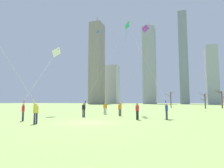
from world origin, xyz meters
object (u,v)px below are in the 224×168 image
object	(u,v)px
kite_flyer_midfield_left_teal	(91,94)
bare_tree_leftmost	(222,98)
kite_flyer_midfield_center_purple	(124,96)
kite_flyer_foreground_right_pink	(26,96)
bystander_watching_nearby	(105,108)
bare_tree_left_of_center	(171,99)
distant_kite_high_overhead_blue	(96,43)
kite_flyer_far_back_green	(152,79)
bystander_far_off_by_trees	(137,110)
bare_tree_far_right_edge	(205,100)
kite_flyer_midfield_right_white	(35,90)

from	to	relation	value
kite_flyer_midfield_left_teal	bare_tree_leftmost	distance (m)	42.36
kite_flyer_midfield_center_purple	bare_tree_leftmost	distance (m)	38.94
kite_flyer_foreground_right_pink	bystander_watching_nearby	size ratio (longest dim) A/B	6.69
bare_tree_left_of_center	bare_tree_leftmost	xyz separation A→B (m)	(13.05, 0.09, 0.09)
distant_kite_high_overhead_blue	bare_tree_left_of_center	xyz separation A→B (m)	(13.66, 22.87, -11.30)
kite_flyer_far_back_green	bare_tree_left_of_center	xyz separation A→B (m)	(0.94, 36.28, -1.67)
kite_flyer_far_back_green	bare_tree_left_of_center	bearing A→B (deg)	88.52
kite_flyer_far_back_green	distant_kite_high_overhead_blue	size ratio (longest dim) A/B	0.84
bare_tree_left_of_center	bare_tree_leftmost	size ratio (longest dim) A/B	0.94
distant_kite_high_overhead_blue	bare_tree_leftmost	distance (m)	36.96
bystander_far_off_by_trees	bare_tree_leftmost	xyz separation A→B (m)	(15.16, 39.19, 1.73)
kite_flyer_midfield_center_purple	bystander_watching_nearby	size ratio (longest dim) A/B	7.43
bare_tree_far_right_edge	kite_flyer_midfield_left_teal	bearing A→B (deg)	-117.23
bare_tree_left_of_center	bystander_watching_nearby	bearing A→B (deg)	-103.65
bare_tree_far_right_edge	bare_tree_leftmost	xyz separation A→B (m)	(4.61, 4.17, 0.52)
bystander_far_off_by_trees	distant_kite_high_overhead_blue	xyz separation A→B (m)	(-11.55, 16.23, 12.94)
bystander_far_off_by_trees	bystander_watching_nearby	distance (m)	8.67
kite_flyer_far_back_green	bare_tree_leftmost	bearing A→B (deg)	68.97
bystander_watching_nearby	distant_kite_high_overhead_blue	bearing A→B (deg)	120.30
kite_flyer_foreground_right_pink	bare_tree_left_of_center	xyz separation A→B (m)	(9.20, 46.01, 0.38)
kite_flyer_foreground_right_pink	bystander_watching_nearby	distance (m)	13.46
bystander_watching_nearby	distant_kite_high_overhead_blue	world-z (taller)	distant_kite_high_overhead_blue
bare_tree_far_right_edge	distant_kite_high_overhead_blue	bearing A→B (deg)	-139.63
bare_tree_leftmost	bare_tree_left_of_center	bearing A→B (deg)	-179.60
kite_flyer_midfield_center_purple	bystander_watching_nearby	distance (m)	4.10
bare_tree_far_right_edge	bare_tree_left_of_center	bearing A→B (deg)	154.18
kite_flyer_midfield_right_white	bare_tree_left_of_center	distance (m)	43.32
bare_tree_leftmost	kite_flyer_far_back_green	bearing A→B (deg)	-111.03
bare_tree_left_of_center	kite_flyer_midfield_left_teal	bearing A→B (deg)	-102.74
bystander_watching_nearby	bare_tree_left_of_center	distance (m)	33.66
kite_flyer_far_back_green	bystander_watching_nearby	xyz separation A→B (m)	(-7.00, 3.61, -3.32)
bystander_far_off_by_trees	bare_tree_far_right_edge	xyz separation A→B (m)	(10.55, 35.02, 1.21)
bystander_far_off_by_trees	distant_kite_high_overhead_blue	distance (m)	23.75
kite_flyer_midfield_right_white	bare_tree_far_right_edge	xyz separation A→B (m)	(20.74, 37.46, -0.86)
kite_flyer_foreground_right_pink	bystander_far_off_by_trees	bearing A→B (deg)	44.29
kite_flyer_midfield_center_purple	kite_flyer_midfield_left_teal	xyz separation A→B (m)	(-3.58, -1.94, 0.15)
bystander_far_off_by_trees	bare_tree_far_right_edge	bearing A→B (deg)	73.23
kite_flyer_far_back_green	bare_tree_leftmost	size ratio (longest dim) A/B	2.74
bystander_far_off_by_trees	bare_tree_left_of_center	size ratio (longest dim) A/B	0.34
bare_tree_left_of_center	bare_tree_far_right_edge	distance (m)	9.38
distant_kite_high_overhead_blue	bare_tree_far_right_edge	bearing A→B (deg)	40.37
bystander_far_off_by_trees	kite_flyer_midfield_center_purple	bearing A→B (deg)	119.58
bare_tree_far_right_edge	kite_flyer_midfield_center_purple	bearing A→B (deg)	-113.27
bare_tree_left_of_center	kite_flyer_foreground_right_pink	bearing A→B (deg)	-101.31
kite_flyer_midfield_center_purple	distant_kite_high_overhead_blue	distance (m)	18.62
kite_flyer_foreground_right_pink	bystander_watching_nearby	world-z (taller)	kite_flyer_foreground_right_pink
bare_tree_leftmost	kite_flyer_foreground_right_pink	bearing A→B (deg)	-115.76
kite_flyer_midfield_left_teal	distant_kite_high_overhead_blue	xyz separation A→B (m)	(-5.40, 13.65, 11.20)
kite_flyer_midfield_right_white	bystander_far_off_by_trees	bearing A→B (deg)	13.45
bystander_watching_nearby	bare_tree_leftmost	bearing A→B (deg)	57.36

